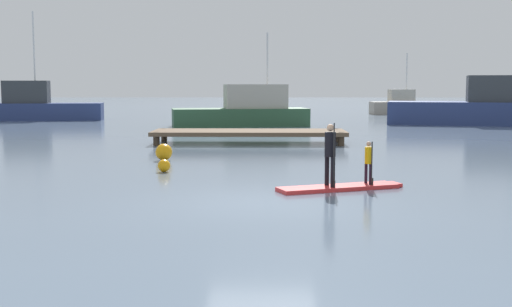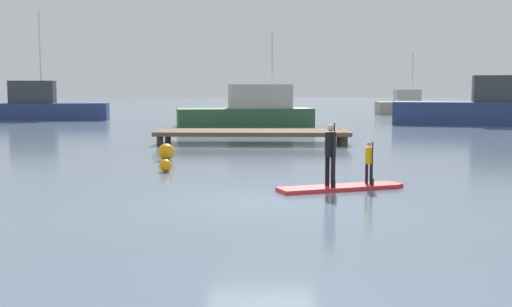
{
  "view_description": "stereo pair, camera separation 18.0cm",
  "coord_description": "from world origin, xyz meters",
  "px_view_note": "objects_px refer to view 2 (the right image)",
  "views": [
    {
      "loc": [
        0.1,
        -14.41,
        2.62
      ],
      "look_at": [
        -0.14,
        1.08,
        0.97
      ],
      "focal_mm": 45.43,
      "sensor_mm": 36.0,
      "label": 1
    },
    {
      "loc": [
        0.28,
        -14.41,
        2.62
      ],
      "look_at": [
        -0.14,
        1.08,
        0.97
      ],
      "focal_mm": 45.43,
      "sensor_mm": 36.0,
      "label": 2
    }
  ],
  "objects_px": {
    "paddleboard_near": "(341,188)",
    "mooring_buoy_mid": "(166,166)",
    "trawler_grey_distant": "(414,106)",
    "mooring_buoy_near": "(166,152)",
    "fishing_boat_green_midground": "(43,107)",
    "fishing_boat_white_large": "(494,108)",
    "paddler_adult": "(331,151)",
    "motor_boat_small_navy": "(250,110)",
    "paddler_child_solo": "(369,160)"
  },
  "relations": [
    {
      "from": "mooring_buoy_near",
      "to": "mooring_buoy_mid",
      "type": "height_order",
      "value": "mooring_buoy_near"
    },
    {
      "from": "trawler_grey_distant",
      "to": "mooring_buoy_near",
      "type": "height_order",
      "value": "trawler_grey_distant"
    },
    {
      "from": "paddleboard_near",
      "to": "fishing_boat_green_midground",
      "type": "distance_m",
      "value": 36.75
    },
    {
      "from": "trawler_grey_distant",
      "to": "paddler_adult",
      "type": "bearing_deg",
      "value": -104.81
    },
    {
      "from": "paddleboard_near",
      "to": "paddler_child_solo",
      "type": "bearing_deg",
      "value": 20.33
    },
    {
      "from": "paddler_child_solo",
      "to": "mooring_buoy_mid",
      "type": "relative_size",
      "value": 2.88
    },
    {
      "from": "motor_boat_small_navy",
      "to": "mooring_buoy_mid",
      "type": "distance_m",
      "value": 21.92
    },
    {
      "from": "paddleboard_near",
      "to": "motor_boat_small_navy",
      "type": "bearing_deg",
      "value": 97.31
    },
    {
      "from": "motor_boat_small_navy",
      "to": "mooring_buoy_near",
      "type": "height_order",
      "value": "motor_boat_small_navy"
    },
    {
      "from": "paddleboard_near",
      "to": "fishing_boat_white_large",
      "type": "bearing_deg",
      "value": 64.45
    },
    {
      "from": "fishing_boat_white_large",
      "to": "fishing_boat_green_midground",
      "type": "distance_m",
      "value": 31.94
    },
    {
      "from": "paddleboard_near",
      "to": "mooring_buoy_mid",
      "type": "bearing_deg",
      "value": 147.07
    },
    {
      "from": "paddleboard_near",
      "to": "paddler_adult",
      "type": "distance_m",
      "value": 0.99
    },
    {
      "from": "paddler_adult",
      "to": "paddler_child_solo",
      "type": "relative_size",
      "value": 1.45
    },
    {
      "from": "mooring_buoy_mid",
      "to": "paddler_child_solo",
      "type": "bearing_deg",
      "value": -27.3
    },
    {
      "from": "paddleboard_near",
      "to": "motor_boat_small_navy",
      "type": "xyz_separation_m",
      "value": [
        -3.21,
        25.05,
        0.95
      ]
    },
    {
      "from": "fishing_boat_green_midground",
      "to": "trawler_grey_distant",
      "type": "bearing_deg",
      "value": 19.2
    },
    {
      "from": "fishing_boat_white_large",
      "to": "motor_boat_small_navy",
      "type": "xyz_separation_m",
      "value": [
        -15.9,
        -1.49,
        -0.11
      ]
    },
    {
      "from": "motor_boat_small_navy",
      "to": "paddleboard_near",
      "type": "bearing_deg",
      "value": -82.69
    },
    {
      "from": "motor_boat_small_navy",
      "to": "mooring_buoy_near",
      "type": "xyz_separation_m",
      "value": [
        -2.22,
        -18.87,
        -0.71
      ]
    },
    {
      "from": "trawler_grey_distant",
      "to": "mooring_buoy_mid",
      "type": "bearing_deg",
      "value": -112.2
    },
    {
      "from": "trawler_grey_distant",
      "to": "paddler_child_solo",
      "type": "bearing_deg",
      "value": -103.62
    },
    {
      "from": "paddler_adult",
      "to": "paddler_child_solo",
      "type": "distance_m",
      "value": 1.13
    },
    {
      "from": "paddler_adult",
      "to": "mooring_buoy_mid",
      "type": "bearing_deg",
      "value": 144.53
    },
    {
      "from": "fishing_boat_green_midground",
      "to": "motor_boat_small_navy",
      "type": "relative_size",
      "value": 1.05
    },
    {
      "from": "mooring_buoy_near",
      "to": "paddleboard_near",
      "type": "bearing_deg",
      "value": -48.67
    },
    {
      "from": "motor_boat_small_navy",
      "to": "trawler_grey_distant",
      "type": "bearing_deg",
      "value": 50.16
    },
    {
      "from": "fishing_boat_white_large",
      "to": "fishing_boat_green_midground",
      "type": "height_order",
      "value": "fishing_boat_white_large"
    },
    {
      "from": "fishing_boat_white_large",
      "to": "paddler_adult",
      "type": "bearing_deg",
      "value": -115.95
    },
    {
      "from": "paddler_adult",
      "to": "trawler_grey_distant",
      "type": "distance_m",
      "value": 43.42
    },
    {
      "from": "paddler_adult",
      "to": "paddler_child_solo",
      "type": "height_order",
      "value": "paddler_adult"
    },
    {
      "from": "paddleboard_near",
      "to": "fishing_boat_green_midground",
      "type": "height_order",
      "value": "fishing_boat_green_midground"
    },
    {
      "from": "fishing_boat_green_midground",
      "to": "fishing_boat_white_large",
      "type": "bearing_deg",
      "value": -8.99
    },
    {
      "from": "paddler_child_solo",
      "to": "fishing_boat_green_midground",
      "type": "distance_m",
      "value": 36.89
    },
    {
      "from": "paddleboard_near",
      "to": "fishing_boat_white_large",
      "type": "distance_m",
      "value": 29.43
    },
    {
      "from": "fishing_boat_white_large",
      "to": "motor_boat_small_navy",
      "type": "bearing_deg",
      "value": -174.65
    },
    {
      "from": "fishing_boat_white_large",
      "to": "motor_boat_small_navy",
      "type": "distance_m",
      "value": 15.97
    },
    {
      "from": "paddleboard_near",
      "to": "motor_boat_small_navy",
      "type": "height_order",
      "value": "motor_boat_small_navy"
    },
    {
      "from": "fishing_boat_white_large",
      "to": "mooring_buoy_mid",
      "type": "bearing_deg",
      "value": -127.12
    },
    {
      "from": "mooring_buoy_near",
      "to": "mooring_buoy_mid",
      "type": "xyz_separation_m",
      "value": [
        0.47,
        -2.96,
        -0.1
      ]
    },
    {
      "from": "trawler_grey_distant",
      "to": "mooring_buoy_mid",
      "type": "distance_m",
      "value": 41.75
    },
    {
      "from": "paddleboard_near",
      "to": "paddler_child_solo",
      "type": "xyz_separation_m",
      "value": [
        0.74,
        0.27,
        0.66
      ]
    },
    {
      "from": "trawler_grey_distant",
      "to": "mooring_buoy_near",
      "type": "distance_m",
      "value": 39.21
    },
    {
      "from": "paddler_child_solo",
      "to": "trawler_grey_distant",
      "type": "distance_m",
      "value": 42.79
    },
    {
      "from": "fishing_boat_green_midground",
      "to": "mooring_buoy_mid",
      "type": "relative_size",
      "value": 24.54
    },
    {
      "from": "paddler_child_solo",
      "to": "mooring_buoy_mid",
      "type": "xyz_separation_m",
      "value": [
        -5.7,
        2.94,
        -0.52
      ]
    },
    {
      "from": "fishing_boat_green_midground",
      "to": "mooring_buoy_mid",
      "type": "distance_m",
      "value": 31.55
    },
    {
      "from": "fishing_boat_white_large",
      "to": "mooring_buoy_near",
      "type": "distance_m",
      "value": 27.27
    },
    {
      "from": "paddler_adult",
      "to": "fishing_boat_green_midground",
      "type": "xyz_separation_m",
      "value": [
        -18.58,
        31.65,
        -0.01
      ]
    },
    {
      "from": "mooring_buoy_near",
      "to": "mooring_buoy_mid",
      "type": "distance_m",
      "value": 3.0
    }
  ]
}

